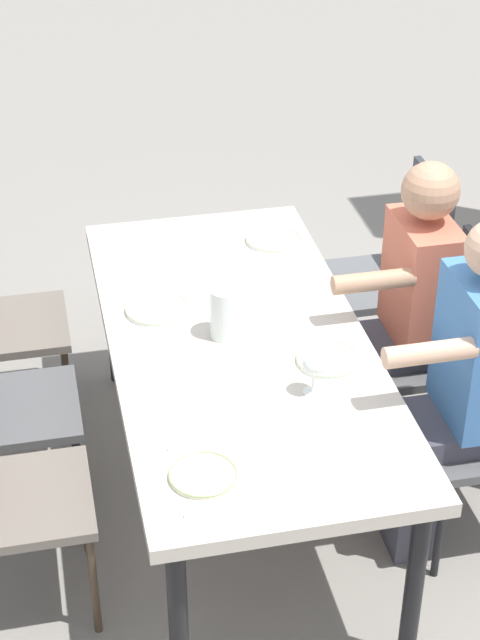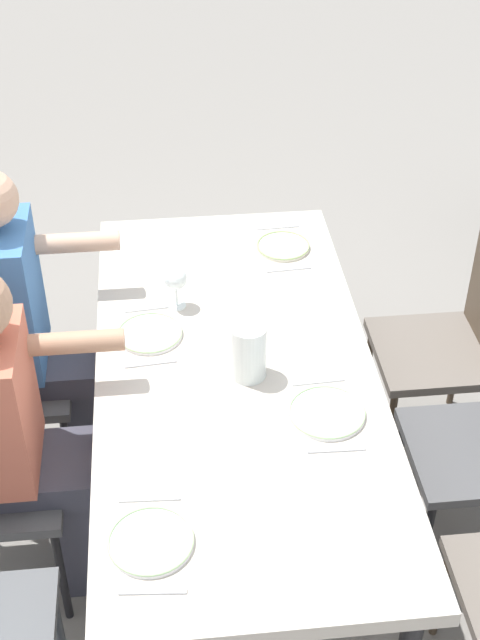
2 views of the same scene
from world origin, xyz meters
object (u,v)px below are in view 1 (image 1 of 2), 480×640
object	(u,v)px
dining_table	(238,353)
plate_1	(157,309)
water_pitcher	(226,315)
chair_west_north	(400,264)
wine_glass_2	(314,364)
diner_woman_green	(402,308)
plate_0	(273,239)
diner_man_white	(457,385)
plate_3	(203,475)
chair_mid_north	(447,338)
plate_2	(328,360)

from	to	relation	value
dining_table	plate_1	world-z (taller)	plate_1
water_pitcher	chair_west_north	bearing A→B (deg)	127.21
wine_glass_2	diner_woman_green	bearing A→B (deg)	135.95
dining_table	plate_0	size ratio (longest dim) A/B	8.46
dining_table	diner_man_white	xyz separation A→B (m)	(0.36, 0.69, 0.01)
diner_man_white	plate_3	xyz separation A→B (m)	(0.34, -0.94, 0.06)
diner_man_white	plate_0	xyz separation A→B (m)	(-1.03, -0.39, 0.06)
plate_1	plate_3	distance (m)	0.94
plate_1	wine_glass_2	size ratio (longest dim) A/B	1.49
chair_west_north	chair_mid_north	distance (m)	0.57
diner_man_white	water_pitcher	size ratio (longest dim) A/B	6.80
plate_0	dining_table	bearing A→B (deg)	-23.37
diner_woman_green	diner_man_white	xyz separation A→B (m)	(0.51, 0.01, 0.01)
chair_west_north	diner_man_white	size ratio (longest dim) A/B	0.72
plate_0	chair_mid_north	bearing A→B (deg)	48.48
plate_3	water_pitcher	size ratio (longest dim) A/B	1.07
diner_woman_green	plate_1	world-z (taller)	diner_woman_green
diner_woman_green	plate_1	size ratio (longest dim) A/B	5.44
plate_3	plate_0	bearing A→B (deg)	158.26
chair_mid_north	diner_man_white	distance (m)	0.58
chair_mid_north	diner_woman_green	distance (m)	0.26
water_pitcher	diner_woman_green	bearing A→B (deg)	99.82
wine_glass_2	water_pitcher	world-z (taller)	water_pitcher
diner_woman_green	dining_table	bearing A→B (deg)	-77.03
chair_west_north	wine_glass_2	size ratio (longest dim) A/B	5.99
diner_man_white	wine_glass_2	world-z (taller)	diner_man_white
dining_table	plate_1	bearing A→B (deg)	-133.73
wine_glass_2	water_pitcher	distance (m)	0.45
plate_1	plate_0	bearing A→B (deg)	128.29
chair_mid_north	diner_woman_green	world-z (taller)	diner_woman_green
diner_man_white	wine_glass_2	size ratio (longest dim) A/B	8.31
dining_table	water_pitcher	distance (m)	0.16
diner_man_white	diner_woman_green	bearing A→B (deg)	-178.39
dining_table	plate_2	bearing A→B (deg)	53.43
diner_woman_green	water_pitcher	world-z (taller)	diner_woman_green
plate_0	wine_glass_2	bearing A→B (deg)	-6.53
chair_mid_north	plate_1	xyz separation A→B (m)	(-0.09, -1.13, 0.23)
chair_west_north	plate_0	distance (m)	0.63
dining_table	plate_3	xyz separation A→B (m)	(0.69, -0.25, 0.07)
chair_mid_north	plate_1	distance (m)	1.15
dining_table	plate_2	distance (m)	0.35
plate_1	water_pitcher	bearing A→B (deg)	45.75
wine_glass_2	chair_west_north	bearing A→B (deg)	147.03
plate_1	diner_man_white	bearing A→B (deg)	57.36
plate_1	wine_glass_2	world-z (taller)	wine_glass_2
plate_3	chair_west_north	bearing A→B (deg)	141.46
plate_1	wine_glass_2	xyz separation A→B (m)	(0.60, 0.43, 0.10)
diner_man_white	plate_3	size ratio (longest dim) A/B	6.36
dining_table	chair_west_north	world-z (taller)	chair_west_north
dining_table	plate_0	bearing A→B (deg)	156.63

